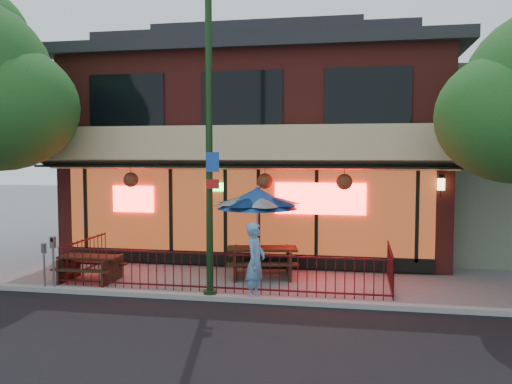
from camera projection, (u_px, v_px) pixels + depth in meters
ground at (215, 294)px, 13.05m from camera, size 80.00×80.00×0.00m
curb at (209, 297)px, 12.55m from camera, size 80.00×0.25×0.12m
restaurant_building at (265, 133)px, 19.72m from camera, size 12.96×9.49×8.05m
patio_fence at (220, 264)px, 13.49m from camera, size 8.44×2.62×1.00m
street_light at (209, 164)px, 12.43m from camera, size 0.43×0.32×7.00m
picnic_table_left at (90, 264)px, 14.37m from camera, size 1.61×1.24×0.68m
picnic_table_right at (262, 258)px, 14.87m from camera, size 2.16×1.81×0.82m
patio_umbrella at (257, 198)px, 14.88m from camera, size 2.22×2.22×2.54m
pedestrian at (255, 262)px, 12.44m from camera, size 0.53×0.72×1.81m
parking_meter_near at (53, 254)px, 13.24m from camera, size 0.14×0.12×1.37m
parking_meter_far at (44, 259)px, 13.30m from camera, size 0.13×0.12×1.20m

